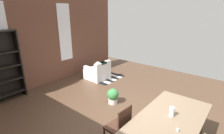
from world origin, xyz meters
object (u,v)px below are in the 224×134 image
(potted_plant_by_shelf, at_px, (113,96))
(armchair_white, at_px, (98,72))
(vase_on_table, at_px, (172,112))
(dining_table, at_px, (169,122))
(dining_chair_far_left, at_px, (120,126))

(potted_plant_by_shelf, bearing_deg, armchair_white, 55.75)
(vase_on_table, height_order, armchair_white, vase_on_table)
(vase_on_table, relative_size, potted_plant_by_shelf, 0.41)
(armchair_white, height_order, potted_plant_by_shelf, armchair_white)
(vase_on_table, xyz_separation_m, potted_plant_by_shelf, (0.70, 1.95, -0.61))
(dining_table, height_order, dining_chair_far_left, dining_chair_far_left)
(dining_chair_far_left, relative_size, potted_plant_by_shelf, 2.08)
(dining_table, xyz_separation_m, armchair_white, (1.95, 3.63, -0.40))
(dining_table, height_order, potted_plant_by_shelf, dining_table)
(dining_table, bearing_deg, armchair_white, 61.81)
(dining_table, distance_m, potted_plant_by_shelf, 2.16)
(dining_table, bearing_deg, potted_plant_by_shelf, 67.66)
(armchair_white, relative_size, potted_plant_by_shelf, 1.79)
(vase_on_table, distance_m, dining_chair_far_left, 1.00)
(dining_chair_far_left, xyz_separation_m, potted_plant_by_shelf, (1.28, 1.20, -0.27))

